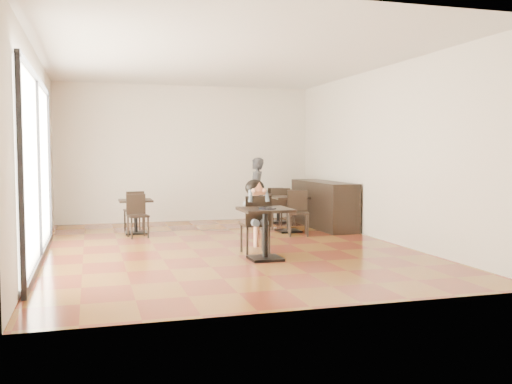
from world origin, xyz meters
name	(u,v)px	position (x,y,z in m)	size (l,w,h in m)	color
floor	(226,248)	(0.00, 0.00, 0.00)	(6.00, 8.00, 0.01)	brown
ceiling	(225,59)	(0.00, 0.00, 3.20)	(6.00, 8.00, 0.01)	silver
wall_back	(187,154)	(0.00, 4.00, 1.60)	(6.00, 0.01, 3.20)	beige
wall_front	(315,155)	(0.00, -4.00, 1.60)	(6.00, 0.01, 3.20)	beige
wall_left	(37,154)	(-3.00, 0.00, 1.60)	(0.01, 8.00, 3.20)	beige
wall_right	(384,154)	(3.00, 0.00, 1.60)	(0.01, 8.00, 3.20)	beige
storefront_window	(36,168)	(-2.97, -0.50, 1.40)	(0.04, 4.50, 2.60)	white
child_table	(265,234)	(0.32, -1.24, 0.39)	(0.74, 0.74, 0.79)	black
child_chair	(255,224)	(0.32, -0.69, 0.47)	(0.43, 0.43, 0.95)	black
child	(255,217)	(0.32, -0.69, 0.60)	(0.43, 0.60, 1.19)	slate
plate	(267,208)	(0.32, -1.34, 0.79)	(0.27, 0.27, 0.02)	black
pizza_slice	(258,191)	(0.32, -0.88, 1.03)	(0.28, 0.21, 0.06)	#E2BE80
adult_patron	(256,191)	(1.37, 2.82, 0.76)	(0.55, 0.36, 1.51)	#36373B
cafe_table_mid	(289,214)	(1.68, 1.52, 0.37)	(0.69, 0.69, 0.73)	black
cafe_table_left	(136,217)	(-1.35, 2.14, 0.34)	(0.65, 0.65, 0.69)	black
cafe_table_back	(278,208)	(1.99, 3.12, 0.33)	(0.62, 0.62, 0.66)	black
chair_mid_a	(280,208)	(1.68, 2.07, 0.44)	(0.40, 0.40, 0.88)	black
chair_mid_b	(298,213)	(1.68, 0.97, 0.44)	(0.40, 0.40, 0.88)	black
chair_left_a	(134,211)	(-1.35, 2.69, 0.41)	(0.37, 0.37, 0.83)	black
chair_left_b	(138,216)	(-1.35, 1.59, 0.41)	(0.37, 0.37, 0.83)	black
chair_back_a	(274,204)	(2.02, 3.50, 0.40)	(0.36, 0.36, 0.79)	black
chair_back_b	(287,207)	(2.02, 2.57, 0.40)	(0.36, 0.36, 0.79)	black
service_counter	(323,204)	(2.65, 2.00, 0.50)	(0.60, 2.40, 1.00)	black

